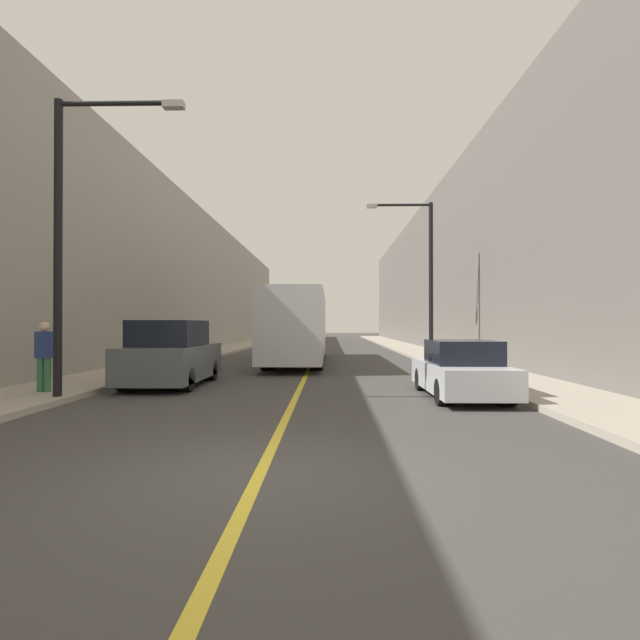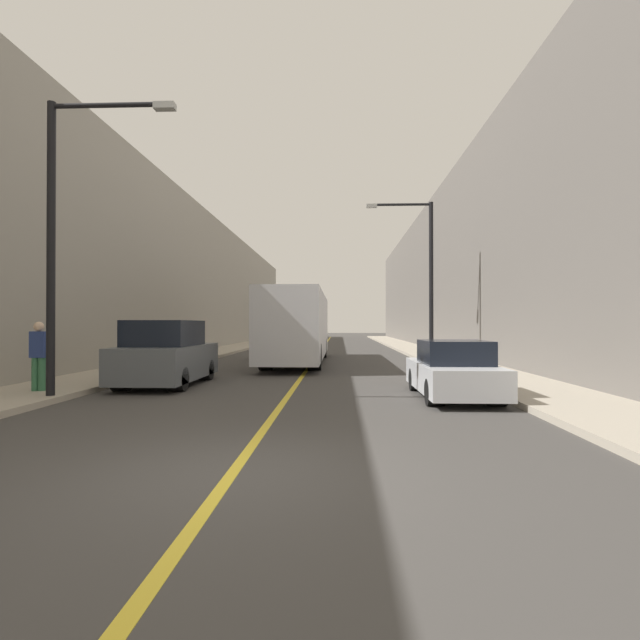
{
  "view_description": "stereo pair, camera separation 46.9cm",
  "coord_description": "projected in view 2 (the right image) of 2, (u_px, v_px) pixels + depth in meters",
  "views": [
    {
      "loc": [
        0.87,
        -6.14,
        1.86
      ],
      "look_at": [
        0.39,
        17.71,
        2.06
      ],
      "focal_mm": 28.0,
      "sensor_mm": 36.0,
      "label": 1
    },
    {
      "loc": [
        1.34,
        -6.12,
        1.86
      ],
      "look_at": [
        0.39,
        17.71,
        2.06
      ],
      "focal_mm": 28.0,
      "sensor_mm": 36.0,
      "label": 2
    }
  ],
  "objects": [
    {
      "name": "sidewalk_right",
      "position": [
        413.0,
        349.0,
        35.87
      ],
      "size": [
        2.66,
        72.0,
        0.15
      ],
      "primitive_type": "cube",
      "color": "#A89E8C",
      "rests_on": "ground"
    },
    {
      "name": "building_row_right",
      "position": [
        460.0,
        273.0,
        35.78
      ],
      "size": [
        4.0,
        72.0,
        11.03
      ],
      "primitive_type": "cube",
      "color": "#66605B",
      "rests_on": "ground"
    },
    {
      "name": "pedestrian",
      "position": [
        39.0,
        355.0,
        12.8
      ],
      "size": [
        0.39,
        0.25,
        1.78
      ],
      "color": "#336B47",
      "rests_on": "sidewalk_left"
    },
    {
      "name": "building_row_left",
      "position": [
        186.0,
        282.0,
        36.57
      ],
      "size": [
        4.0,
        72.0,
        9.86
      ],
      "primitive_type": "cube",
      "color": "gray",
      "rests_on": "ground"
    },
    {
      "name": "road_center_line",
      "position": [
        321.0,
        350.0,
        36.13
      ],
      "size": [
        0.16,
        72.0,
        0.01
      ],
      "primitive_type": "cube",
      "color": "gold",
      "rests_on": "ground"
    },
    {
      "name": "sidewalk_left",
      "position": [
        231.0,
        349.0,
        36.39
      ],
      "size": [
        2.66,
        72.0,
        0.15
      ],
      "primitive_type": "cube",
      "color": "#A89E8C",
      "rests_on": "ground"
    },
    {
      "name": "parked_suv_left",
      "position": [
        166.0,
        355.0,
        15.17
      ],
      "size": [
        2.02,
        4.53,
        1.98
      ],
      "color": "#51565B",
      "rests_on": "ground"
    },
    {
      "name": "ground_plane",
      "position": [
        231.0,
        475.0,
        6.15
      ],
      "size": [
        200.0,
        200.0,
        0.0
      ],
      "primitive_type": "plane",
      "color": "#3F3D3A"
    },
    {
      "name": "car_right_near",
      "position": [
        453.0,
        372.0,
        12.57
      ],
      "size": [
        1.77,
        4.26,
        1.46
      ],
      "color": "silver",
      "rests_on": "ground"
    },
    {
      "name": "street_lamp_left",
      "position": [
        64.0,
        224.0,
        11.97
      ],
      "size": [
        3.11,
        0.24,
        7.07
      ],
      "color": "black",
      "rests_on": "sidewalk_left"
    },
    {
      "name": "bus",
      "position": [
        298.0,
        326.0,
        24.0
      ],
      "size": [
        2.5,
        12.49,
        3.29
      ],
      "color": "silver",
      "rests_on": "ground"
    },
    {
      "name": "street_lamp_right",
      "position": [
        425.0,
        269.0,
        23.22
      ],
      "size": [
        3.11,
        0.24,
        7.41
      ],
      "color": "black",
      "rests_on": "sidewalk_right"
    }
  ]
}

